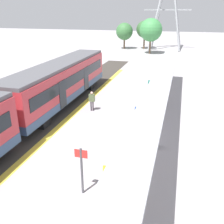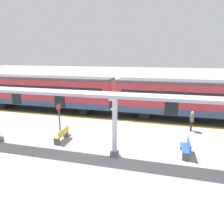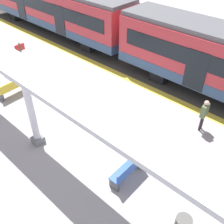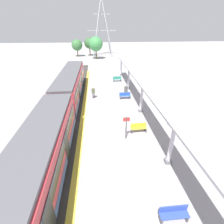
{
  "view_description": "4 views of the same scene",
  "coord_description": "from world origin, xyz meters",
  "px_view_note": "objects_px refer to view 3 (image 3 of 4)",
  "views": [
    {
      "loc": [
        4.24,
        -13.24,
        7.41
      ],
      "look_at": [
        0.29,
        1.39,
        1.41
      ],
      "focal_mm": 41.41,
      "sensor_mm": 36.0,
      "label": 1
    },
    {
      "loc": [
        13.7,
        2.81,
        5.58
      ],
      "look_at": [
        -1.15,
        -1.2,
        1.36
      ],
      "focal_mm": 33.29,
      "sensor_mm": 36.0,
      "label": 2
    },
    {
      "loc": [
        6.89,
        7.81,
        7.86
      ],
      "look_at": [
        0.5,
        1.88,
        1.03
      ],
      "focal_mm": 42.0,
      "sensor_mm": 36.0,
      "label": 3
    },
    {
      "loc": [
        -1.69,
        -16.28,
        8.89
      ],
      "look_at": [
        -0.47,
        -3.54,
        2.08
      ],
      "focal_mm": 26.19,
      "sensor_mm": 36.0,
      "label": 4
    }
  ],
  "objects_px": {
    "canopy_pillar_third": "(31,110)",
    "bench_far_end": "(12,88)",
    "bench_near_end": "(128,170)",
    "platform_info_sign": "(22,58)",
    "passenger_waiting_near_edge": "(204,112)",
    "train_near_carriage": "(53,7)"
  },
  "relations": [
    {
      "from": "train_near_carriage",
      "to": "canopy_pillar_third",
      "type": "height_order",
      "value": "train_near_carriage"
    },
    {
      "from": "bench_near_end",
      "to": "canopy_pillar_third",
      "type": "bearing_deg",
      "value": -73.65
    },
    {
      "from": "platform_info_sign",
      "to": "passenger_waiting_near_edge",
      "type": "xyz_separation_m",
      "value": [
        -2.86,
        9.46,
        -0.35
      ]
    },
    {
      "from": "canopy_pillar_third",
      "to": "platform_info_sign",
      "type": "height_order",
      "value": "canopy_pillar_third"
    },
    {
      "from": "bench_near_end",
      "to": "bench_far_end",
      "type": "xyz_separation_m",
      "value": [
        -0.03,
        -7.9,
        0.0
      ]
    },
    {
      "from": "bench_far_end",
      "to": "passenger_waiting_near_edge",
      "type": "bearing_deg",
      "value": 116.34
    },
    {
      "from": "platform_info_sign",
      "to": "canopy_pillar_third",
      "type": "bearing_deg",
      "value": 62.2
    },
    {
      "from": "platform_info_sign",
      "to": "passenger_waiting_near_edge",
      "type": "relative_size",
      "value": 1.41
    },
    {
      "from": "platform_info_sign",
      "to": "bench_near_end",
      "type": "bearing_deg",
      "value": 80.98
    },
    {
      "from": "canopy_pillar_third",
      "to": "platform_info_sign",
      "type": "xyz_separation_m",
      "value": [
        -2.56,
        -4.86,
        -0.43
      ]
    },
    {
      "from": "bench_far_end",
      "to": "passenger_waiting_near_edge",
      "type": "relative_size",
      "value": 0.98
    },
    {
      "from": "train_near_carriage",
      "to": "passenger_waiting_near_edge",
      "type": "xyz_separation_m",
      "value": [
        3.01,
        14.38,
        -0.86
      ]
    },
    {
      "from": "train_near_carriage",
      "to": "platform_info_sign",
      "type": "distance_m",
      "value": 7.68
    },
    {
      "from": "canopy_pillar_third",
      "to": "passenger_waiting_near_edge",
      "type": "distance_m",
      "value": 7.15
    },
    {
      "from": "canopy_pillar_third",
      "to": "bench_far_end",
      "type": "height_order",
      "value": "canopy_pillar_third"
    },
    {
      "from": "passenger_waiting_near_edge",
      "to": "platform_info_sign",
      "type": "bearing_deg",
      "value": -73.18
    },
    {
      "from": "canopy_pillar_third",
      "to": "train_near_carriage",
      "type": "bearing_deg",
      "value": -130.76
    },
    {
      "from": "passenger_waiting_near_edge",
      "to": "bench_far_end",
      "type": "bearing_deg",
      "value": -63.66
    },
    {
      "from": "canopy_pillar_third",
      "to": "platform_info_sign",
      "type": "distance_m",
      "value": 5.51
    },
    {
      "from": "bench_near_end",
      "to": "passenger_waiting_near_edge",
      "type": "relative_size",
      "value": 0.97
    },
    {
      "from": "platform_info_sign",
      "to": "passenger_waiting_near_edge",
      "type": "height_order",
      "value": "platform_info_sign"
    },
    {
      "from": "bench_far_end",
      "to": "platform_info_sign",
      "type": "distance_m",
      "value": 1.87
    }
  ]
}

